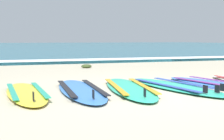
{
  "coord_description": "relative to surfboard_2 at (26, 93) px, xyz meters",
  "views": [
    {
      "loc": [
        -2.31,
        -4.51,
        0.83
      ],
      "look_at": [
        -0.42,
        1.22,
        0.25
      ],
      "focal_mm": 51.7,
      "sensor_mm": 36.0,
      "label": 1
    }
  ],
  "objects": [
    {
      "name": "ground_plane",
      "position": [
        2.04,
        -0.37,
        -0.04
      ],
      "size": [
        80.0,
        80.0,
        0.0
      ],
      "primitive_type": "plane",
      "color": "#B7AD93"
    },
    {
      "name": "sea",
      "position": [
        2.04,
        35.75,
        0.01
      ],
      "size": [
        80.0,
        60.0,
        0.1
      ],
      "primitive_type": "cube",
      "color": "#23667A",
      "rests_on": "ground"
    },
    {
      "name": "wave_foam_strip",
      "position": [
        2.04,
        6.27,
        0.02
      ],
      "size": [
        80.0,
        1.05,
        0.11
      ],
      "primitive_type": "cube",
      "color": "white",
      "rests_on": "ground"
    },
    {
      "name": "surfboard_2",
      "position": [
        0.0,
        0.0,
        0.0
      ],
      "size": [
        0.65,
        2.23,
        0.18
      ],
      "color": "yellow",
      "rests_on": "ground"
    },
    {
      "name": "surfboard_3",
      "position": [
        0.83,
        0.02,
        -0.0
      ],
      "size": [
        0.73,
        2.49,
        0.18
      ],
      "color": "#3875CC",
      "rests_on": "ground"
    },
    {
      "name": "surfboard_4",
      "position": [
        1.62,
        -0.04,
        -0.0
      ],
      "size": [
        1.01,
        2.58,
        0.18
      ],
      "color": "#2DB793",
      "rests_on": "ground"
    },
    {
      "name": "surfboard_5",
      "position": [
        2.42,
        -0.11,
        0.0
      ],
      "size": [
        1.0,
        2.5,
        0.18
      ],
      "color": "#2DB793",
      "rests_on": "ground"
    },
    {
      "name": "surfboard_6",
      "position": [
        3.22,
        -0.03,
        0.0
      ],
      "size": [
        0.93,
        2.26,
        0.18
      ],
      "color": "#3875CC",
      "rests_on": "ground"
    },
    {
      "name": "seaweed_clump_near_shoreline",
      "position": [
        1.93,
        4.14,
        0.02
      ],
      "size": [
        0.31,
        0.25,
        0.11
      ],
      "primitive_type": "ellipsoid",
      "color": "#384723",
      "rests_on": "ground"
    }
  ]
}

